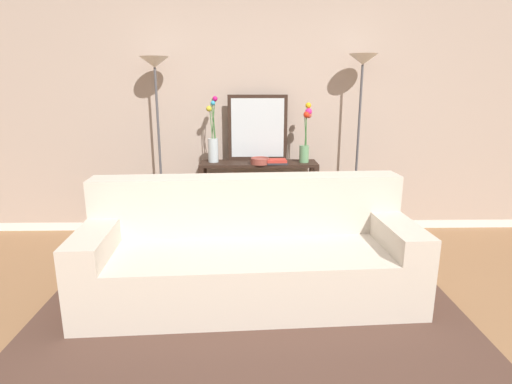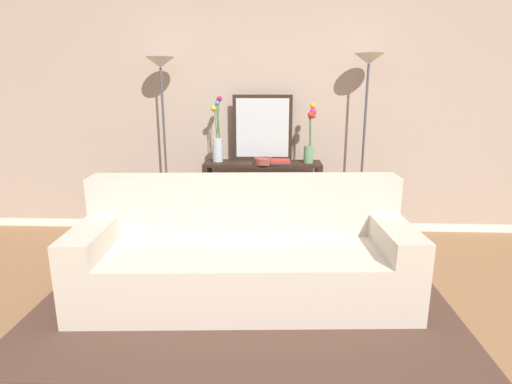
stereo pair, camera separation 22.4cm
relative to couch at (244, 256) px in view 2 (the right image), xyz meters
The scene contains 13 objects.
ground_plane 0.86m from the couch, 79.17° to the right, with size 16.00×16.00×0.02m, color #936B47.
back_wall 1.96m from the couch, 84.52° to the left, with size 12.00×0.15×2.98m.
area_rug 0.35m from the couch, 88.78° to the right, with size 3.01×1.79×0.01m.
couch is the anchor object (origin of this frame).
console_table 1.26m from the couch, 85.19° to the left, with size 1.18×0.33×0.81m.
floor_lamp_left 1.89m from the couch, 125.82° to the left, with size 0.28×0.28×1.83m.
floor_lamp_right 2.01m from the couch, 48.11° to the left, with size 0.28×0.28×1.86m.
wall_mirror 1.60m from the couch, 85.94° to the left, with size 0.61×0.02×0.67m.
vase_tall_flowers 1.48m from the couch, 105.80° to the left, with size 0.11×0.11×0.65m.
vase_short_flowers 1.54m from the couch, 64.80° to the left, with size 0.11×0.11×0.59m.
fruit_bowl 1.26m from the couch, 84.21° to the left, with size 0.19×0.19×0.06m.
book_stack 1.28m from the couch, 76.20° to the left, with size 0.21×0.17×0.04m.
book_row_under_console 1.27m from the couch, 99.07° to the left, with size 0.35×0.18×0.12m.
Camera 2 is at (0.06, -2.14, 1.57)m, focal length 29.18 mm.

